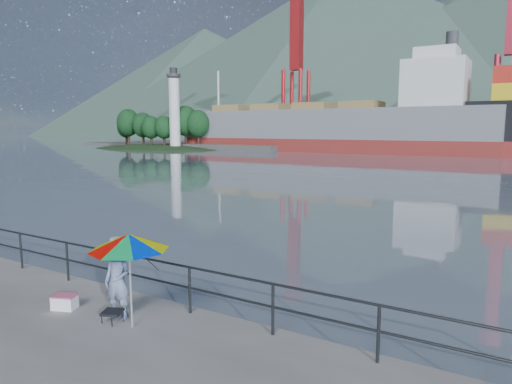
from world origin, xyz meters
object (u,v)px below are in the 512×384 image
fisherman (117,282)px  bulk_carrier (338,127)px  cooler_bag (65,303)px  beach_umbrella (129,242)px

fisherman → bulk_carrier: bearing=92.1°
cooler_bag → bulk_carrier: size_ratio=0.01×
fisherman → cooler_bag: (-1.36, -0.28, -0.63)m
cooler_bag → bulk_carrier: bearing=83.9°
beach_umbrella → bulk_carrier: (-22.36, 69.07, 2.35)m
fisherman → bulk_carrier: 72.32m
fisherman → cooler_bag: 1.53m
bulk_carrier → cooler_bag: bearing=-73.5°
beach_umbrella → bulk_carrier: 72.64m
fisherman → beach_umbrella: bearing=-33.3°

